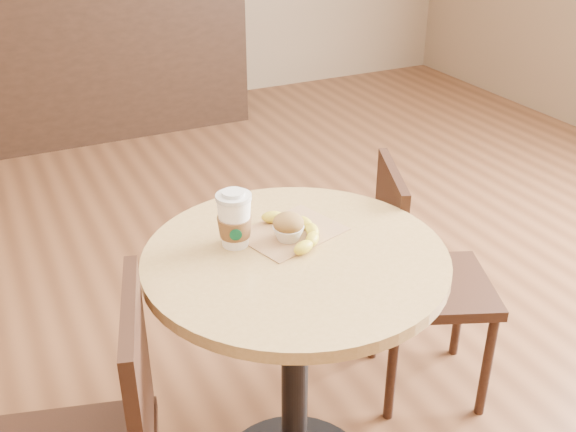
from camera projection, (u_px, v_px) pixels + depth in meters
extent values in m
cylinder|color=black|center=(295.00, 377.00, 1.75)|extent=(0.07, 0.07, 0.72)
cylinder|color=#AC884F|center=(295.00, 259.00, 1.58)|extent=(0.72, 0.72, 0.03)
cube|color=black|center=(139.00, 381.00, 1.35)|extent=(0.12, 0.34, 0.38)
cube|color=black|center=(434.00, 286.00, 2.09)|extent=(0.45, 0.45, 0.03)
cylinder|color=black|center=(487.00, 364.00, 2.06)|extent=(0.03, 0.03, 0.39)
cylinder|color=black|center=(459.00, 308.00, 2.32)|extent=(0.03, 0.03, 0.39)
cylinder|color=black|center=(392.00, 368.00, 2.05)|extent=(0.03, 0.03, 0.39)
cylinder|color=black|center=(375.00, 311.00, 2.31)|extent=(0.03, 0.03, 0.39)
cube|color=black|center=(389.00, 227.00, 1.98)|extent=(0.15, 0.31, 0.36)
cube|color=black|center=(63.00, 55.00, 4.15)|extent=(2.20, 0.60, 1.00)
cube|color=#9B714B|center=(291.00, 232.00, 1.66)|extent=(0.28, 0.24, 0.00)
cylinder|color=silver|center=(233.00, 197.00, 1.55)|extent=(0.08, 0.08, 0.01)
cylinder|color=silver|center=(233.00, 193.00, 1.55)|extent=(0.05, 0.05, 0.01)
cylinder|color=#07492A|center=(236.00, 235.00, 1.55)|extent=(0.03, 0.01, 0.03)
ellipsoid|color=brown|center=(288.00, 223.00, 1.61)|extent=(0.08, 0.08, 0.05)
ellipsoid|color=#F5E4C4|center=(288.00, 217.00, 1.60)|extent=(0.03, 0.03, 0.02)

